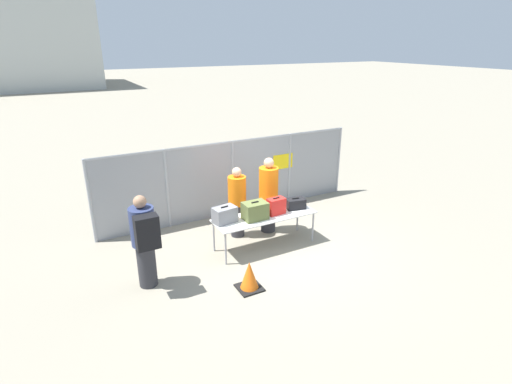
{
  "coord_description": "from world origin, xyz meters",
  "views": [
    {
      "loc": [
        -4.0,
        -6.71,
        4.25
      ],
      "look_at": [
        -0.05,
        0.68,
        1.05
      ],
      "focal_mm": 28.0,
      "sensor_mm": 36.0,
      "label": 1
    }
  ],
  "objects": [
    {
      "name": "security_worker_far",
      "position": [
        0.29,
        0.71,
        0.93
      ],
      "size": [
        0.44,
        0.44,
        1.79
      ],
      "rotation": [
        0.0,
        0.0,
        3.66
      ],
      "color": "#2D2D33",
      "rests_on": "ground_plane"
    },
    {
      "name": "traffic_cone",
      "position": [
        -1.19,
        -1.2,
        0.25
      ],
      "size": [
        0.44,
        0.44,
        0.55
      ],
      "color": "black",
      "rests_on": "ground_plane"
    },
    {
      "name": "suitcase_red",
      "position": [
        0.11,
        0.06,
        0.91
      ],
      "size": [
        0.39,
        0.25,
        0.38
      ],
      "color": "red",
      "rests_on": "inspection_table"
    },
    {
      "name": "inspection_table",
      "position": [
        -0.16,
        0.08,
        0.68
      ],
      "size": [
        2.25,
        0.74,
        0.73
      ],
      "color": "silver",
      "rests_on": "ground_plane"
    },
    {
      "name": "distant_hangar",
      "position": [
        -5.13,
        38.46,
        3.92
      ],
      "size": [
        13.47,
        11.26,
        7.84
      ],
      "color": "#B2B7B2",
      "rests_on": "ground_plane"
    },
    {
      "name": "traveler_hooded",
      "position": [
        -2.78,
        -0.27,
        0.98
      ],
      "size": [
        0.44,
        0.68,
        1.78
      ],
      "rotation": [
        0.0,
        0.0,
        0.28
      ],
      "color": "#2D2D33",
      "rests_on": "ground_plane"
    },
    {
      "name": "ground_plane",
      "position": [
        0.0,
        0.0,
        0.0
      ],
      "size": [
        120.0,
        120.0,
        0.0
      ],
      "primitive_type": "plane",
      "color": "gray"
    },
    {
      "name": "security_worker_near",
      "position": [
        -0.45,
        0.82,
        0.85
      ],
      "size": [
        0.41,
        0.41,
        1.65
      ],
      "rotation": [
        0.0,
        0.0,
        2.8
      ],
      "color": "#2D2D33",
      "rests_on": "ground_plane"
    },
    {
      "name": "utility_trailer",
      "position": [
        1.55,
        3.42,
        0.4
      ],
      "size": [
        3.68,
        2.23,
        0.66
      ],
      "color": "#B2B2B7",
      "rests_on": "ground_plane"
    },
    {
      "name": "suitcase_grey",
      "position": [
        -1.04,
        0.19,
        0.89
      ],
      "size": [
        0.51,
        0.37,
        0.35
      ],
      "color": "slate",
      "rests_on": "inspection_table"
    },
    {
      "name": "suitcase_olive",
      "position": [
        -0.41,
        0.04,
        0.91
      ],
      "size": [
        0.5,
        0.36,
        0.39
      ],
      "color": "#566033",
      "rests_on": "inspection_table"
    },
    {
      "name": "fence_section",
      "position": [
        0.01,
        2.03,
        1.02
      ],
      "size": [
        6.87,
        0.07,
        1.93
      ],
      "color": "#9EA0A5",
      "rests_on": "ground_plane"
    },
    {
      "name": "suitcase_black",
      "position": [
        0.64,
        0.11,
        0.84
      ],
      "size": [
        0.46,
        0.33,
        0.25
      ],
      "color": "black",
      "rests_on": "inspection_table"
    }
  ]
}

